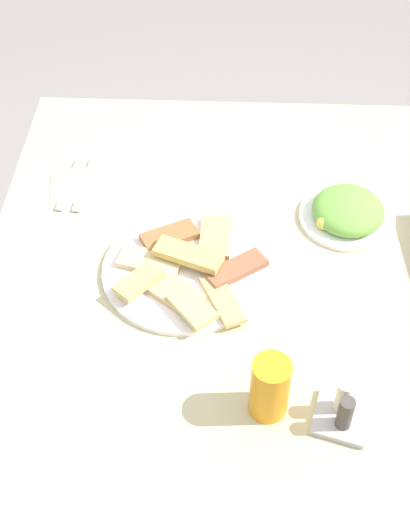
# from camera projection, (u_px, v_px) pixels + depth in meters

# --- Properties ---
(ground_plane) EXTENTS (6.00, 6.00, 0.00)m
(ground_plane) POSITION_uv_depth(u_px,v_px,m) (215.00, 446.00, 2.01)
(ground_plane) COLOR gray
(dining_table) EXTENTS (1.14, 0.96, 0.75)m
(dining_table) POSITION_uv_depth(u_px,v_px,m) (218.00, 287.00, 1.53)
(dining_table) COLOR beige
(dining_table) RESTS_ON ground_plane
(pide_platter) EXTENTS (0.33, 0.33, 0.05)m
(pide_platter) POSITION_uv_depth(u_px,v_px,m) (186.00, 268.00, 1.44)
(pide_platter) COLOR white
(pide_platter) RESTS_ON dining_table
(salad_plate_greens) EXTENTS (0.21, 0.21, 0.06)m
(salad_plate_greens) POSITION_uv_depth(u_px,v_px,m) (348.00, 212.00, 1.54)
(salad_plate_greens) COLOR white
(salad_plate_greens) RESTS_ON dining_table
(soda_can) EXTENTS (0.09, 0.09, 0.12)m
(soda_can) POSITION_uv_depth(u_px,v_px,m) (270.00, 388.00, 1.19)
(soda_can) COLOR orange
(soda_can) RESTS_ON dining_table
(paper_napkin) EXTENTS (0.14, 0.14, 0.00)m
(paper_napkin) POSITION_uv_depth(u_px,v_px,m) (78.00, 186.00, 1.63)
(paper_napkin) COLOR white
(paper_napkin) RESTS_ON dining_table
(fork) EXTENTS (0.17, 0.03, 0.00)m
(fork) POSITION_uv_depth(u_px,v_px,m) (69.00, 184.00, 1.63)
(fork) COLOR silver
(fork) RESTS_ON paper_napkin
(spoon) EXTENTS (0.18, 0.03, 0.00)m
(spoon) POSITION_uv_depth(u_px,v_px,m) (85.00, 184.00, 1.63)
(spoon) COLOR silver
(spoon) RESTS_ON paper_napkin
(condiment_caddy) EXTENTS (0.11, 0.11, 0.08)m
(condiment_caddy) POSITION_uv_depth(u_px,v_px,m) (343.00, 411.00, 1.20)
(condiment_caddy) COLOR #B2B2B7
(condiment_caddy) RESTS_ON dining_table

